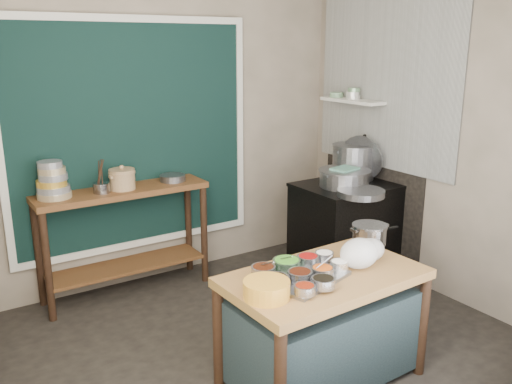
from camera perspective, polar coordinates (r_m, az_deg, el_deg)
floor at (r=4.21m, az=0.37°, el=-15.16°), size 3.50×3.00×0.02m
back_wall at (r=5.01m, az=-9.23°, el=6.80°), size 3.50×0.02×2.80m
right_wall at (r=4.89m, az=17.99°, el=6.03°), size 0.02×3.00×2.80m
curtain_panel at (r=4.85m, az=-12.80°, el=5.74°), size 2.10×0.02×1.90m
curtain_frame at (r=4.84m, az=-12.76°, el=5.72°), size 2.22×0.03×2.02m
tile_panel at (r=5.18m, az=13.44°, el=11.86°), size 0.02×1.70×1.70m
soot_patch at (r=5.44m, az=11.97°, el=-0.22°), size 0.01×1.30×1.30m
wall_shelf at (r=5.34m, az=10.14°, el=9.44°), size 0.22×0.70×0.03m
prep_table at (r=3.60m, az=7.01°, el=-13.98°), size 1.27×0.76×0.75m
back_counter at (r=4.84m, az=-13.61°, el=-5.09°), size 1.45×0.40×0.95m
stove_block at (r=5.19m, az=9.52°, el=-4.03°), size 0.90×0.68×0.85m
stove_top at (r=5.06m, az=9.74°, el=0.68°), size 0.92×0.69×0.03m
condiment_tray at (r=3.33m, az=5.11°, el=-8.98°), size 0.58×0.48×0.02m
condiment_bowls at (r=3.31m, az=4.61°, el=-8.33°), size 0.63×0.47×0.07m
yellow_basin at (r=3.08m, az=1.11°, el=-10.21°), size 0.35×0.35×0.10m
saucepan at (r=3.95m, az=11.84°, el=-4.35°), size 0.28×0.28×0.14m
plastic_bag_a at (r=3.51m, az=10.80°, el=-6.37°), size 0.32×0.30×0.19m
plastic_bag_b at (r=3.65m, az=11.93°, el=-5.96°), size 0.21×0.18×0.15m
bowl_stack at (r=4.54m, az=-20.64°, el=1.00°), size 0.27×0.27×0.30m
utensil_cup at (r=4.60m, az=-15.95°, el=0.44°), size 0.15×0.15×0.08m
ceramic_crock at (r=4.66m, az=-13.89°, el=1.20°), size 0.30×0.30×0.15m
wide_bowl at (r=4.86m, az=-8.77°, el=1.48°), size 0.29×0.29×0.06m
stock_pot at (r=5.23m, az=10.20°, el=3.17°), size 0.44×0.44×0.33m
pot_lid at (r=5.20m, az=11.08°, el=3.58°), size 0.21×0.45×0.43m
steamer at (r=4.95m, az=9.29°, el=1.45°), size 0.52×0.52×0.16m
green_cloth at (r=4.93m, az=9.33°, el=2.43°), size 0.26×0.22×0.02m
shallow_pan at (r=4.68m, az=10.97°, el=-0.09°), size 0.47×0.47×0.05m
shelf_bowl_stack at (r=5.33m, az=10.25°, el=10.12°), size 0.13×0.13×0.11m
shelf_bowl_green at (r=5.51m, az=8.47°, el=10.09°), size 0.16×0.16×0.05m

